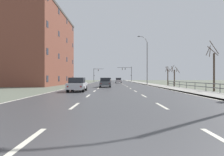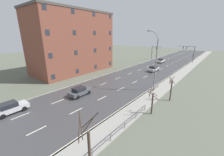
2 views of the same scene
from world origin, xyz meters
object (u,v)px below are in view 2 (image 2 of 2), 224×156
Objects in this scene: traffic_signal_left at (154,51)px; car_distant at (80,91)px; car_near_left at (154,69)px; car_near_right at (10,108)px; traffic_signal_right at (190,51)px; brick_building at (73,42)px; street_lamp_midground at (155,62)px; car_far_right at (161,61)px.

traffic_signal_left is 1.34× the size of car_distant.
car_near_right is (-5.84, -33.94, 0.00)m from car_near_left.
traffic_signal_right is at bearing 4.79° from traffic_signal_left.
brick_building is at bearing -105.82° from traffic_signal_left.
car_near_right is (-11.68, -20.10, -4.61)m from street_lamp_midground.
street_lamp_midground reaches higher than car_near_left.
car_far_right and car_near_left have the same top height.
brick_building is (-18.32, -13.89, 7.41)m from car_near_left.
car_near_left is 24.16m from brick_building.
car_near_right is (-2.64, -48.25, 0.00)m from car_far_right.
car_distant is (0.10, -38.59, 0.00)m from car_far_right.
brick_building is at bearing -179.89° from street_lamp_midground.
car_near_right is at bearing -98.28° from car_near_left.
street_lamp_midground is at bearing 0.11° from brick_building.
street_lamp_midground is 2.65× the size of car_near_right.
brick_building is (-12.48, 20.05, 7.41)m from car_near_right.
traffic_signal_right reaches higher than car_near_right.
car_near_right is at bearing -120.16° from street_lamp_midground.
traffic_signal_left reaches higher than car_near_right.
brick_building reaches higher than car_far_right.
street_lamp_midground is 0.49× the size of brick_building.
car_near_left is (3.20, -14.32, 0.00)m from car_far_right.
traffic_signal_right is at bearing 77.32° from car_near_right.
car_near_left is 0.19× the size of brick_building.
car_far_right is 1.00× the size of car_distant.
traffic_signal_left is at bearing 91.37° from car_near_right.
car_near_right is at bearing -108.04° from car_distant.
car_far_right is at bearing -140.23° from traffic_signal_right.
street_lamp_midground is 24.32m from brick_building.
street_lamp_midground reaches higher than traffic_signal_left.
car_near_right is 24.75m from brick_building.
traffic_signal_right is at bearing 56.47° from brick_building.
traffic_signal_right is (-1.09, 34.78, -1.09)m from street_lamp_midground.
car_near_left and car_near_right have the same top height.
street_lamp_midground is 2.64× the size of car_distant.
brick_building is at bearing -120.92° from car_far_right.
traffic_signal_right is 56.00m from car_near_right.
car_distant is 0.19× the size of brick_building.
car_near_right is (2.94, -53.74, -2.83)m from traffic_signal_left.
car_far_right is (-9.04, 28.16, -4.61)m from street_lamp_midground.
brick_building is (-15.22, 10.39, 7.41)m from car_distant.
car_near_left is 0.99× the size of car_distant.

